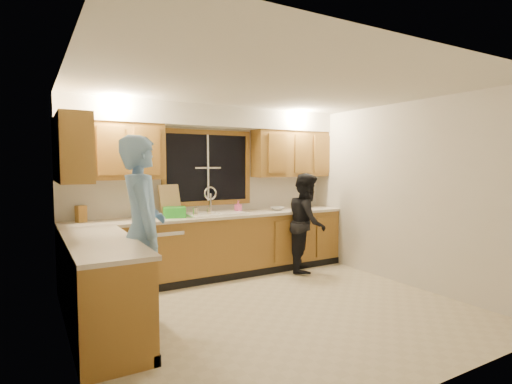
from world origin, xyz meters
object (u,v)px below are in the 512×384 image
Objects in this scene: knife_block at (81,214)px; bowl at (277,209)px; soap_bottle at (238,206)px; sink at (216,218)px; dish_crate at (174,212)px; dishwasher at (160,256)px; man at (143,231)px; woman at (307,222)px; stove at (112,306)px.

bowl is (2.86, -0.17, -0.08)m from knife_block.
sink is at bearing -171.07° from soap_bottle.
sink is 2.83× the size of dish_crate.
dish_crate is at bearing 179.49° from sink.
dish_crate is at bearing 5.20° from dishwasher.
man is 1.28× the size of woman.
woman reaches higher than dish_crate.
stove is (-0.95, -1.81, 0.04)m from dishwasher.
stove is (-1.80, -1.82, -0.41)m from sink.
stove is at bearing 154.80° from woman.
woman is 2.04m from dish_crate.
bowl is at bearing -1.12° from sink.
knife_block is at bearing 173.19° from dish_crate.
stove is 0.59× the size of woman.
dishwasher is at bearing 62.31° from stove.
dish_crate is at bearing -28.82° from knife_block.
sink is 0.96m from dishwasher.
sink is 1.05× the size of dishwasher.
knife_block is at bearing 120.61° from woman.
man reaches higher than woman.
sink is 1.86m from man.
soap_bottle is (2.20, 1.89, 0.56)m from stove.
dishwasher is at bearing -176.45° from soap_bottle.
dish_crate is (0.22, 0.02, 0.58)m from dishwasher.
stove is 3.42m from bowl.
sink reaches higher than dishwasher.
woman reaches higher than bowl.
man reaches higher than dish_crate.
sink is at bearing -0.51° from dish_crate.
bowl reaches higher than dishwasher.
knife_block is (-0.43, 1.39, 0.05)m from man.
knife_block is at bearing 177.84° from soap_bottle.
dishwasher is (-0.85, -0.01, -0.45)m from sink.
woman reaches higher than dishwasher.
bowl is at bearing -0.18° from dishwasher.
soap_bottle is at bearing 3.55° from dishwasher.
woman reaches higher than knife_block.
man is 9.24× the size of knife_block.
dishwasher is 1.39m from soap_bottle.
man is at bearing -143.84° from soap_bottle.
sink is at bearing 0.99° from dishwasher.
woman is at bearing -17.29° from sink.
soap_bottle is 0.82× the size of bowl.
soap_bottle is (-0.95, 0.48, 0.25)m from woman.
bowl is (0.66, -0.08, -0.06)m from soap_bottle.
woman is at bearing -10.45° from dishwasher.
soap_bottle is (1.25, 0.08, 0.60)m from dishwasher.
soap_bottle is at bearing 172.73° from bowl.
bowl reaches higher than stove.
dishwasher is 2.70× the size of dish_crate.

